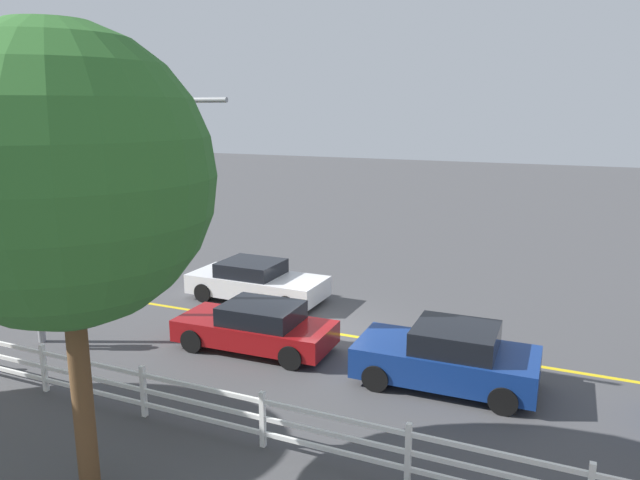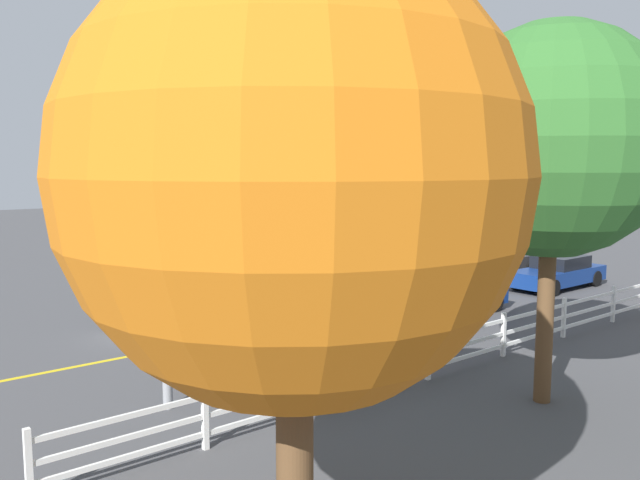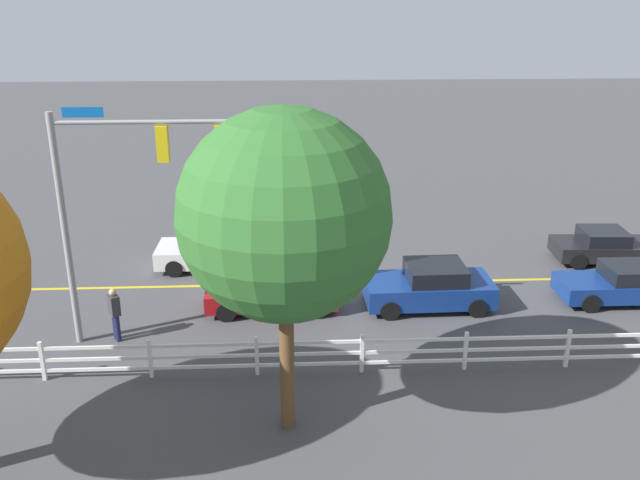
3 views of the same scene
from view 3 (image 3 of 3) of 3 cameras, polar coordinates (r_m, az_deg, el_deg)
The scene contains 11 objects.
ground_plane at distance 24.52m, azimuth -1.62°, elevation -3.74°, with size 120.00×120.00×0.00m, color #444447.
lane_center_stripe at distance 24.90m, azimuth 7.64°, elevation -3.52°, with size 28.00×0.16×0.01m, color gold.
signal_assembly at distance 19.70m, azimuth -16.04°, elevation 4.64°, with size 6.48×0.38×7.04m.
car_0 at distance 22.50m, azimuth -3.98°, elevation -4.27°, with size 4.35×1.98×1.31m.
car_1 at distance 25.26m, azimuth 24.58°, elevation -3.37°, with size 4.64×1.81×1.30m.
car_2 at distance 28.60m, azimuth 22.95°, elevation -0.50°, with size 4.14×2.06×1.29m.
car_3 at distance 22.87m, azimuth 9.22°, elevation -3.88°, with size 4.24×2.11×1.50m.
car_4 at distance 26.10m, azimuth -8.58°, elevation -0.89°, with size 4.70×2.08×1.35m.
pedestrian at distance 21.26m, azimuth -16.91°, elevation -5.83°, with size 0.43×0.48×1.69m.
white_rail_fence at distance 19.11m, azimuth 7.92°, elevation -9.26°, with size 26.10×0.10×1.15m.
tree_1 at distance 14.65m, azimuth -3.04°, elevation 2.09°, with size 4.71×4.71×7.77m.
Camera 3 is at (0.39, 22.41, 9.94)m, focal length 37.98 mm.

